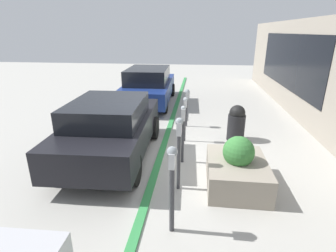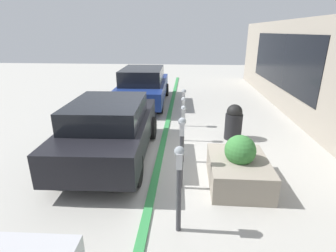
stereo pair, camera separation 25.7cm
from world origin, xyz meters
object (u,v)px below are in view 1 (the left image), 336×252
(parking_meter_second, at_px, (179,142))
(parking_meter_fourth, at_px, (185,109))
(parking_meter_middle, at_px, (183,126))
(parking_meter_nearest, at_px, (172,177))
(planter_box, at_px, (237,169))
(parked_car_middle, at_px, (111,127))
(parking_meter_farthest, at_px, (187,98))
(parked_car_rear, at_px, (149,85))
(trash_bin, at_px, (236,123))

(parking_meter_second, height_order, parking_meter_fourth, parking_meter_second)
(parking_meter_middle, bearing_deg, parking_meter_nearest, 179.59)
(parking_meter_fourth, bearing_deg, planter_box, -151.86)
(parked_car_middle, bearing_deg, parking_meter_fourth, -58.01)
(parking_meter_farthest, xyz_separation_m, parked_car_rear, (2.85, 1.82, -0.18))
(parking_meter_middle, distance_m, trash_bin, 2.21)
(parking_meter_middle, bearing_deg, planter_box, -127.95)
(parking_meter_nearest, height_order, planter_box, parking_meter_nearest)
(parking_meter_farthest, xyz_separation_m, trash_bin, (-1.00, -1.50, -0.45))
(parked_car_rear, bearing_deg, parking_meter_fourth, -157.70)
(parking_meter_nearest, bearing_deg, parking_meter_middle, -0.41)
(parking_meter_fourth, relative_size, trash_bin, 1.25)
(planter_box, distance_m, parked_car_middle, 3.19)
(parking_meter_farthest, bearing_deg, trash_bin, -123.70)
(parked_car_rear, bearing_deg, parking_meter_middle, -162.87)
(planter_box, bearing_deg, parked_car_middle, 70.95)
(parking_meter_second, relative_size, trash_bin, 1.44)
(parking_meter_middle, xyz_separation_m, parked_car_middle, (0.11, 1.81, -0.14))
(parking_meter_fourth, height_order, trash_bin, parking_meter_fourth)
(parking_meter_nearest, relative_size, parking_meter_second, 0.98)
(parked_car_middle, xyz_separation_m, parked_car_rear, (5.34, 0.03, 0.00))
(parking_meter_nearest, height_order, parked_car_middle, parked_car_middle)
(parking_meter_middle, relative_size, parking_meter_farthest, 1.12)
(parking_meter_second, distance_m, trash_bin, 3.18)
(parking_meter_middle, distance_m, planter_box, 1.60)
(parking_meter_fourth, height_order, parking_meter_farthest, parking_meter_fourth)
(parking_meter_second, distance_m, parking_meter_farthest, 3.77)
(parking_meter_middle, xyz_separation_m, parking_meter_farthest, (2.59, 0.02, 0.04))
(parking_meter_fourth, distance_m, parked_car_middle, 2.17)
(parking_meter_second, xyz_separation_m, parking_meter_middle, (1.17, -0.01, -0.10))
(parking_meter_farthest, bearing_deg, planter_box, -161.07)
(parking_meter_fourth, bearing_deg, parked_car_rear, 23.85)
(parking_meter_second, relative_size, parking_meter_middle, 1.07)
(parking_meter_nearest, xyz_separation_m, parked_car_middle, (2.51, 1.80, -0.20))
(trash_bin, bearing_deg, planter_box, 173.32)
(parking_meter_farthest, height_order, trash_bin, parking_meter_farthest)
(parking_meter_fourth, relative_size, planter_box, 0.84)
(parking_meter_farthest, xyz_separation_m, planter_box, (-3.52, -1.21, -0.60))
(parking_meter_second, bearing_deg, parking_meter_fourth, 0.25)
(parked_car_middle, bearing_deg, parking_meter_middle, -95.50)
(parking_meter_middle, height_order, parking_meter_farthest, parking_meter_middle)
(parking_meter_fourth, distance_m, parking_meter_farthest, 1.27)
(parking_meter_second, bearing_deg, parked_car_middle, 54.52)
(parking_meter_second, relative_size, parked_car_rear, 0.32)
(parking_meter_fourth, bearing_deg, parking_meter_second, -179.75)
(parking_meter_middle, bearing_deg, parking_meter_fourth, 0.75)
(planter_box, bearing_deg, parking_meter_second, 102.04)
(parking_meter_nearest, height_order, parking_meter_second, parking_meter_second)
(parking_meter_middle, relative_size, parked_car_rear, 0.30)
(parking_meter_second, bearing_deg, parking_meter_middle, -0.32)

